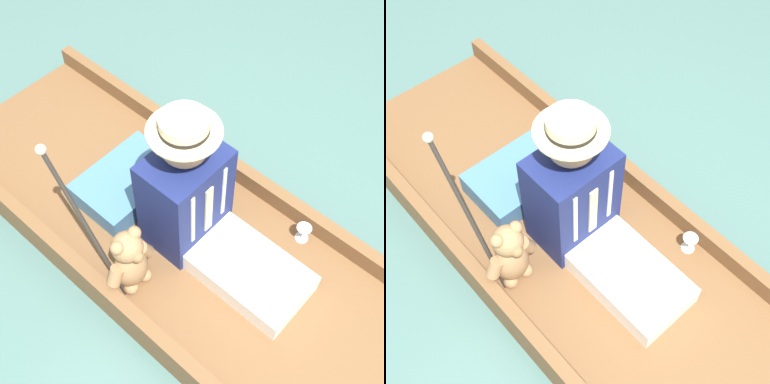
{
  "view_description": "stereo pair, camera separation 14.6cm",
  "coord_description": "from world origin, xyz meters",
  "views": [
    {
      "loc": [
        0.97,
        0.75,
        2.36
      ],
      "look_at": [
        -0.04,
        -0.17,
        0.48
      ],
      "focal_mm": 50.0,
      "sensor_mm": 36.0,
      "label": 1
    },
    {
      "loc": [
        0.87,
        0.85,
        2.36
      ],
      "look_at": [
        -0.04,
        -0.17,
        0.48
      ],
      "focal_mm": 50.0,
      "sensor_mm": 36.0,
      "label": 2
    }
  ],
  "objects": [
    {
      "name": "seat_cushion",
      "position": [
        -0.02,
        -0.59,
        0.2
      ],
      "size": [
        0.5,
        0.35,
        0.13
      ],
      "color": "teal",
      "rests_on": "punt_boat"
    },
    {
      "name": "walking_cane",
      "position": [
        0.39,
        -0.4,
        0.57
      ],
      "size": [
        0.04,
        0.38,
        0.74
      ],
      "color": "#2D2823",
      "rests_on": "punt_boat"
    },
    {
      "name": "ground_plane",
      "position": [
        0.0,
        0.0,
        0.0
      ],
      "size": [
        16.0,
        16.0,
        0.0
      ],
      "primitive_type": "plane",
      "color": "#476B66"
    },
    {
      "name": "seated_person",
      "position": [
        -0.04,
        -0.12,
        0.42
      ],
      "size": [
        0.37,
        0.81,
        0.78
      ],
      "rotation": [
        0.0,
        0.0,
        0.19
      ],
      "color": "white",
      "rests_on": "punt_boat"
    },
    {
      "name": "teddy_bear",
      "position": [
        0.32,
        -0.2,
        0.31
      ],
      "size": [
        0.27,
        0.16,
        0.38
      ],
      "color": "#9E754C",
      "rests_on": "punt_boat"
    },
    {
      "name": "punt_boat",
      "position": [
        0.0,
        0.0,
        0.08
      ],
      "size": [
        0.98,
        3.2,
        0.24
      ],
      "color": "brown",
      "rests_on": "ground_plane"
    },
    {
      "name": "wine_glass",
      "position": [
        -0.38,
        0.24,
        0.2
      ],
      "size": [
        0.07,
        0.07,
        0.09
      ],
      "color": "silver",
      "rests_on": "punt_boat"
    }
  ]
}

